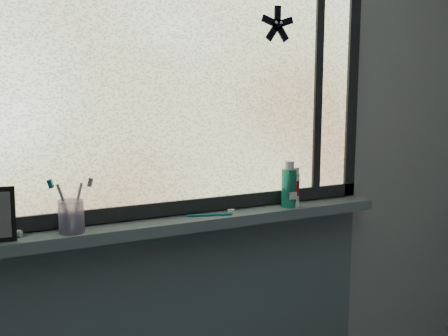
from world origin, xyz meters
TOP-DOWN VIEW (x-y plane):
  - wall_back at (0.00, 1.30)m, footprint 3.00×0.01m
  - windowsill at (0.00, 1.23)m, footprint 1.62×0.14m
  - window_pane at (0.00, 1.28)m, footprint 1.50×0.01m
  - frame_bottom at (0.00, 1.28)m, footprint 1.60×0.03m
  - frame_right at (0.78, 1.28)m, footprint 0.05×0.03m
  - frame_mullion at (0.60, 1.28)m, footprint 0.03×0.03m
  - starfish_sticker at (0.40, 1.27)m, footprint 0.15×0.02m
  - toothpaste_tube at (-0.60, 1.23)m, footprint 0.16×0.10m
  - toothbrush_cup at (-0.40, 1.21)m, footprint 0.10×0.10m
  - toothbrush_lying at (0.09, 1.21)m, footprint 0.20×0.08m
  - mouthwash_bottle at (0.43, 1.21)m, footprint 0.07×0.07m
  - cream_tube at (0.45, 1.21)m, footprint 0.05×0.05m

SIDE VIEW (x-z plane):
  - windowsill at x=0.00m, z-range 0.98..1.02m
  - toothbrush_lying at x=0.09m, z-range 1.02..1.03m
  - toothpaste_tube at x=-0.60m, z-range 1.02..1.05m
  - frame_bottom at x=0.00m, z-range 1.02..1.07m
  - toothbrush_cup at x=-0.40m, z-range 1.02..1.13m
  - cream_tube at x=0.45m, z-range 1.05..1.16m
  - mouthwash_bottle at x=0.43m, z-range 1.04..1.18m
  - wall_back at x=0.00m, z-range 0.00..2.50m
  - frame_right at x=0.78m, z-range 0.98..2.08m
  - window_pane at x=0.00m, z-range 1.03..2.03m
  - frame_mullion at x=0.60m, z-range 1.03..2.03m
  - starfish_sticker at x=0.40m, z-range 1.65..1.79m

